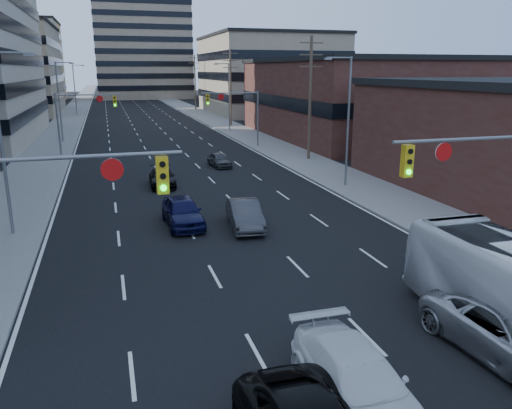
{
  "coord_description": "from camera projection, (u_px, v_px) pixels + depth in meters",
  "views": [
    {
      "loc": [
        -5.56,
        -6.49,
        8.14
      ],
      "look_at": [
        0.7,
        14.49,
        2.2
      ],
      "focal_mm": 35.0,
      "sensor_mm": 36.0,
      "label": 1
    }
  ],
  "objects": [
    {
      "name": "signal_near_right",
      "position": [
        486.0,
        179.0,
        17.99
      ],
      "size": [
        6.59,
        0.33,
        6.0
      ],
      "color": "slate",
      "rests_on": "ground"
    },
    {
      "name": "streetlight_left_mid",
      "position": [
        60.0,
        98.0,
        56.36
      ],
      "size": [
        2.03,
        0.22,
        9.0
      ],
      "color": "slate",
      "rests_on": "ground"
    },
    {
      "name": "streetlight_left_far",
      "position": [
        76.0,
        87.0,
        88.73
      ],
      "size": [
        2.03,
        0.22,
        9.0
      ],
      "color": "slate",
      "rests_on": "ground"
    },
    {
      "name": "sedan_blue",
      "position": [
        182.0,
        212.0,
        26.71
      ],
      "size": [
        1.99,
        4.65,
        1.56
      ],
      "primitive_type": "imported",
      "rotation": [
        0.0,
        0.0,
        0.03
      ],
      "color": "#0D0E34",
      "rests_on": "ground"
    },
    {
      "name": "road_surface",
      "position": [
        127.0,
        102.0,
        129.9
      ],
      "size": [
        18.0,
        300.0,
        0.02
      ],
      "primitive_type": "cube",
      "color": "black",
      "rests_on": "ground"
    },
    {
      "name": "sedan_grey_center",
      "position": [
        245.0,
        214.0,
        26.38
      ],
      "size": [
        2.0,
        4.54,
        1.45
      ],
      "primitive_type": "imported",
      "rotation": [
        0.0,
        0.0,
        -0.11
      ],
      "color": "#37373A",
      "rests_on": "ground"
    },
    {
      "name": "utility_pole_midblock",
      "position": [
        231.0,
        86.0,
        72.56
      ],
      "size": [
        2.2,
        0.28,
        11.0
      ],
      "color": "#4C3D2D",
      "rests_on": "ground"
    },
    {
      "name": "utility_pole_distant",
      "position": [
        195.0,
        82.0,
        100.31
      ],
      "size": [
        2.2,
        0.28,
        11.0
      ],
      "color": "#4C3D2D",
      "rests_on": "ground"
    },
    {
      "name": "streetlight_left_near",
      "position": [
        4.0,
        136.0,
        23.99
      ],
      "size": [
        2.03,
        0.22,
        9.0
      ],
      "color": "slate",
      "rests_on": "ground"
    },
    {
      "name": "office_right_far",
      "position": [
        268.0,
        76.0,
        96.12
      ],
      "size": [
        22.0,
        28.0,
        14.0
      ],
      "primitive_type": "cube",
      "color": "gray",
      "rests_on": "ground"
    },
    {
      "name": "utility_pole_block",
      "position": [
        310.0,
        97.0,
        44.82
      ],
      "size": [
        2.2,
        0.28,
        11.0
      ],
      "color": "#4C3D2D",
      "rests_on": "ground"
    },
    {
      "name": "sidewalk_right",
      "position": [
        171.0,
        101.0,
        133.05
      ],
      "size": [
        5.0,
        300.0,
        0.15
      ],
      "primitive_type": "cube",
      "color": "slate",
      "rests_on": "ground"
    },
    {
      "name": "white_van",
      "position": [
        358.0,
        383.0,
        12.18
      ],
      "size": [
        2.13,
        5.16,
        1.49
      ],
      "primitive_type": "imported",
      "rotation": [
        0.0,
        0.0,
        -0.01
      ],
      "color": "silver",
      "rests_on": "ground"
    },
    {
      "name": "storefront_right_mid",
      "position": [
        355.0,
        100.0,
        61.36
      ],
      "size": [
        20.0,
        30.0,
        9.0
      ],
      "primitive_type": "cube",
      "color": "#472119",
      "rests_on": "ground"
    },
    {
      "name": "office_left_far",
      "position": [
        0.0,
        70.0,
        93.44
      ],
      "size": [
        20.0,
        30.0,
        16.0
      ],
      "primitive_type": "cube",
      "color": "gray",
      "rests_on": "ground"
    },
    {
      "name": "sedan_grey_right",
      "position": [
        219.0,
        160.0,
        43.01
      ],
      "size": [
        1.76,
        3.7,
        1.22
      ],
      "primitive_type": "imported",
      "rotation": [
        0.0,
        0.0,
        0.09
      ],
      "color": "#37373A",
      "rests_on": "ground"
    },
    {
      "name": "bg_block_right",
      "position": [
        245.0,
        78.0,
        137.16
      ],
      "size": [
        22.0,
        22.0,
        12.0
      ],
      "primitive_type": "cube",
      "color": "gray",
      "rests_on": "ground"
    },
    {
      "name": "sedan_black_far",
      "position": [
        162.0,
        178.0,
        35.85
      ],
      "size": [
        1.93,
        4.39,
        1.26
      ],
      "primitive_type": "imported",
      "rotation": [
        0.0,
        0.0,
        -0.04
      ],
      "color": "black",
      "rests_on": "ground"
    },
    {
      "name": "streetlight_right_far",
      "position": [
        228.0,
        93.0,
        66.69
      ],
      "size": [
        2.03,
        0.22,
        9.0
      ],
      "color": "slate",
      "rests_on": "ground"
    },
    {
      "name": "sidewalk_left",
      "position": [
        80.0,
        102.0,
        126.71
      ],
      "size": [
        5.0,
        300.0,
        0.15
      ],
      "primitive_type": "cube",
      "color": "slate",
      "rests_on": "ground"
    },
    {
      "name": "streetlight_right_near",
      "position": [
        346.0,
        116.0,
        34.32
      ],
      "size": [
        2.03,
        0.22,
        9.0
      ],
      "color": "slate",
      "rests_on": "ground"
    },
    {
      "name": "signal_far_left",
      "position": [
        82.0,
        111.0,
        48.04
      ],
      "size": [
        6.09,
        0.33,
        6.0
      ],
      "color": "slate",
      "rests_on": "ground"
    },
    {
      "name": "silver_suv",
      "position": [
        512.0,
        334.0,
        14.35
      ],
      "size": [
        3.05,
        5.83,
        1.57
      ],
      "primitive_type": "imported",
      "rotation": [
        0.0,
        0.0,
        0.08
      ],
      "color": "#A7A7AC",
      "rests_on": "ground"
    },
    {
      "name": "signal_near_left",
      "position": [
        42.0,
        211.0,
        13.87
      ],
      "size": [
        6.59,
        0.33,
        6.0
      ],
      "color": "slate",
      "rests_on": "ground"
    },
    {
      "name": "bg_block_left",
      "position": [
        11.0,
        62.0,
        128.8
      ],
      "size": [
        24.0,
        24.0,
        20.0
      ],
      "primitive_type": "cube",
      "color": "#ADA089",
      "rests_on": "ground"
    },
    {
      "name": "signal_far_right",
      "position": [
        237.0,
        107.0,
        52.28
      ],
      "size": [
        6.09,
        0.33,
        6.0
      ],
      "color": "slate",
      "rests_on": "ground"
    }
  ]
}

